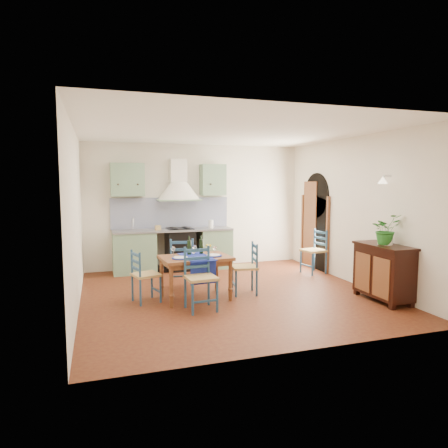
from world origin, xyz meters
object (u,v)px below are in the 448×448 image
at_px(chair_near, 200,278).
at_px(sideboard, 383,270).
at_px(potted_plant, 386,229).
at_px(dining_table, 196,261).

distance_m(chair_near, sideboard, 3.01).
bearing_deg(potted_plant, dining_table, 160.81).
xyz_separation_m(dining_table, sideboard, (2.91, -1.03, -0.13)).
relative_size(dining_table, potted_plant, 2.39).
bearing_deg(chair_near, potted_plant, -8.67).
bearing_deg(potted_plant, chair_near, 171.33).
bearing_deg(dining_table, chair_near, -96.98).
xyz_separation_m(dining_table, chair_near, (-0.07, -0.56, -0.14)).
relative_size(dining_table, chair_near, 1.24).
distance_m(dining_table, sideboard, 3.09).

